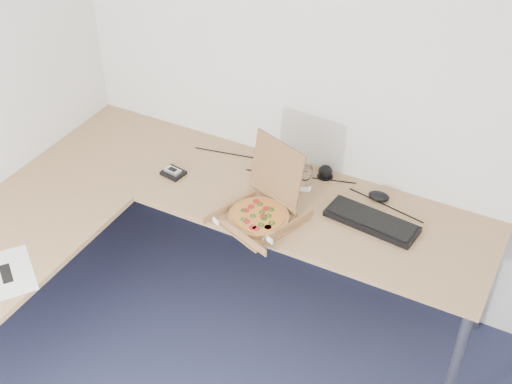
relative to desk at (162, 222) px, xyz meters
The scene contains 11 objects.
room_shell 1.39m from the desk, 49.77° to the right, with size 3.50×3.50×2.50m, color white, non-canonical shape.
desk is the anchor object (origin of this frame).
pizza_box 0.50m from the desk, 27.31° to the left, with size 0.34×0.40×0.35m.
drinking_glass 0.78m from the desk, 46.60° to the left, with size 0.07×0.07×0.13m, color white.
keyboard 1.05m from the desk, 25.46° to the left, with size 0.47×0.17×0.03m, color black.
mouse 1.12m from the desk, 35.64° to the left, with size 0.11×0.07×0.04m, color black.
wallet 0.37m from the desk, 114.05° to the left, with size 0.12×0.10×0.02m, color black.
phone 0.37m from the desk, 114.31° to the left, with size 0.09×0.05×0.02m, color #B2B5BA.
paper_sheet 0.78m from the desk, 121.13° to the right, with size 0.33×0.23×0.00m, color white.
dome_speaker 0.92m from the desk, 50.35° to the left, with size 0.09×0.09×0.07m, color black.
cable_bundle 0.80m from the desk, 53.81° to the left, with size 0.66×0.04×0.01m, color black, non-canonical shape.
Camera 1 is at (0.85, -1.17, 2.95)m, focal length 48.69 mm.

